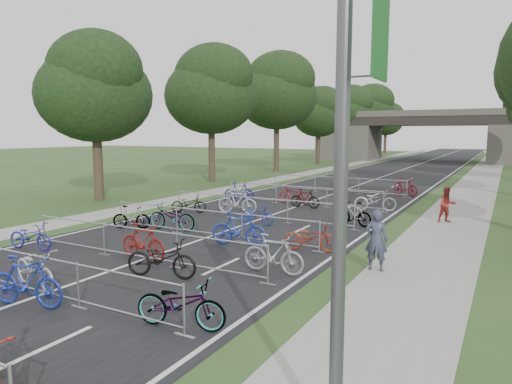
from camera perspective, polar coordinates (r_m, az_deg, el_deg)
road at (r=54.38m, az=18.31°, el=2.81°), size 11.00×140.00×0.01m
sidewalk_right at (r=53.48m, az=26.76°, el=2.32°), size 3.00×140.00×0.01m
sidewalk_left at (r=56.25m, az=10.78°, el=3.20°), size 2.00×140.00×0.01m
lane_markings at (r=54.38m, az=18.31°, el=2.81°), size 0.12×140.00×0.00m
overpass_bridge at (r=69.02m, az=20.80°, el=6.55°), size 31.00×8.00×7.05m
lamppost at (r=5.57m, az=11.05°, el=9.60°), size 0.61×0.65×8.21m
tree_left_0 at (r=28.90m, az=-19.49°, el=11.87°), size 6.72×6.72×10.25m
tree_left_1 at (r=38.01m, az=-5.58°, el=12.33°), size 7.56×7.56×11.53m
tree_left_2 at (r=48.41m, az=2.68°, el=12.27°), size 8.40×8.40×12.81m
tree_left_3 at (r=59.28m, az=7.91°, el=9.75°), size 6.72×6.72×10.25m
tree_left_4 at (r=70.63m, az=11.49°, el=9.95°), size 7.56×7.56×11.53m
tree_left_5 at (r=82.17m, az=14.08°, el=10.08°), size 8.40×8.40×12.81m
tree_left_6 at (r=93.73m, az=15.98°, el=8.67°), size 6.72×6.72×10.25m
barrier_row_1 at (r=12.69m, az=-25.84°, el=-9.38°), size 9.70×0.08×1.10m
barrier_row_2 at (r=14.95m, az=-14.45°, el=-6.37°), size 9.70×0.08×1.10m
barrier_row_3 at (r=17.82m, az=-6.02°, el=-3.95°), size 9.70×0.08×1.10m
barrier_row_4 at (r=21.16m, az=0.21°, el=-2.09°), size 9.70×0.08×1.10m
barrier_row_5 at (r=25.61m, az=5.61°, el=-0.46°), size 9.70×0.08×1.10m
barrier_row_6 at (r=31.16m, az=10.01°, el=0.88°), size 9.70×0.08×1.10m
bike_5 at (r=13.30m, az=-25.91°, el=-8.66°), size 2.14×1.09×1.07m
bike_6 at (r=12.03m, az=-26.81°, el=-10.03°), size 2.10×1.00×1.22m
bike_7 at (r=9.85m, az=-9.37°, el=-13.66°), size 2.10×1.12×1.05m
bike_8 at (r=17.71m, az=-26.35°, el=-5.01°), size 1.88×0.92×0.94m
bike_9 at (r=15.18m, az=-13.94°, el=-6.05°), size 1.93×0.67×1.14m
bike_10 at (r=13.16m, az=-11.73°, el=-8.16°), size 2.21×1.22×1.10m
bike_11 at (r=13.25m, az=2.18°, el=-7.80°), size 1.92×0.58×1.15m
bike_12 at (r=20.01m, az=-15.31°, el=-3.09°), size 1.66×1.08×0.97m
bike_13 at (r=19.34m, az=-10.50°, el=-3.10°), size 2.20×1.04×1.11m
bike_14 at (r=16.43m, az=-2.17°, el=-4.65°), size 2.11×1.01×1.22m
bike_15 at (r=15.80m, az=6.90°, el=-5.64°), size 1.96×1.01×0.98m
bike_16 at (r=23.34m, az=-8.42°, el=-1.48°), size 1.86×1.29×0.93m
bike_17 at (r=22.78m, az=-2.36°, el=-1.21°), size 2.14×0.89×1.25m
bike_18 at (r=20.23m, az=0.14°, el=-2.81°), size 1.76×0.74×0.90m
bike_19 at (r=20.34m, az=12.14°, el=-2.70°), size 1.83×1.00×1.06m
bike_20 at (r=27.11m, az=-2.13°, el=0.03°), size 1.91×0.87×1.11m
bike_21 at (r=26.11m, az=4.84°, el=-0.31°), size 2.11×0.95×1.07m
bike_22 at (r=24.70m, az=6.15°, el=-0.84°), size 1.72×0.57×1.02m
bike_23 at (r=24.40m, az=14.69°, el=-1.03°), size 2.24×1.31×1.11m
bike_27 at (r=31.04m, az=18.15°, el=0.65°), size 1.94×1.41×1.15m
pedestrian_a at (r=13.92m, az=14.80°, el=-5.85°), size 0.70×0.49×1.82m
pedestrian_b at (r=22.34m, az=22.77°, el=-1.50°), size 0.98×0.93×1.61m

